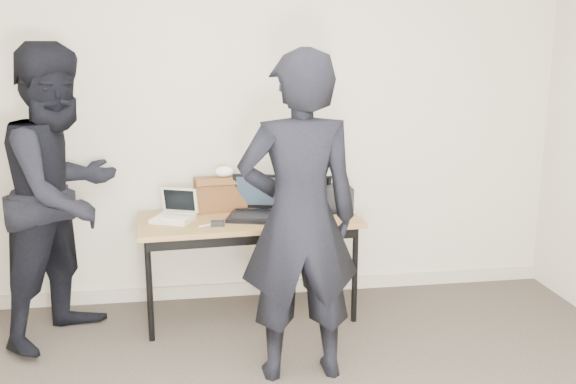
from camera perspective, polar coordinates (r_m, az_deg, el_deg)
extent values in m
cube|color=beige|center=(4.73, -2.45, 6.50)|extent=(4.50, 0.05, 2.70)
cube|color=olive|center=(4.44, -3.53, -2.48)|extent=(1.54, 0.75, 0.03)
cylinder|color=black|center=(4.25, -12.20, -8.60)|extent=(0.04, 0.04, 0.68)
cylinder|color=black|center=(4.46, 5.95, -7.31)|extent=(0.04, 0.04, 0.68)
cylinder|color=black|center=(4.75, -12.28, -6.27)|extent=(0.04, 0.04, 0.68)
cylinder|color=black|center=(4.94, 4.00, -5.23)|extent=(0.04, 0.04, 0.68)
cube|color=black|center=(4.18, -2.89, -4.26)|extent=(1.40, 0.11, 0.06)
cube|color=beige|center=(4.39, -10.20, -2.38)|extent=(0.32, 0.30, 0.03)
cube|color=silver|center=(4.37, -10.34, -2.25)|extent=(0.24, 0.19, 0.01)
cube|color=beige|center=(4.48, -9.61, -0.71)|extent=(0.25, 0.14, 0.18)
cube|color=black|center=(4.47, -9.64, -0.72)|extent=(0.21, 0.11, 0.14)
cube|color=beige|center=(4.48, -9.65, -1.85)|extent=(0.22, 0.10, 0.01)
cube|color=black|center=(4.39, -2.90, -2.23)|extent=(0.43, 0.37, 0.02)
cube|color=black|center=(4.36, -2.97, -2.15)|extent=(0.33, 0.23, 0.01)
cube|color=black|center=(4.52, -2.56, 0.06)|extent=(0.37, 0.18, 0.26)
cube|color=#26333F|center=(4.51, -2.57, 0.07)|extent=(0.32, 0.14, 0.21)
cube|color=black|center=(4.52, -2.61, -1.62)|extent=(0.32, 0.11, 0.02)
cube|color=black|center=(4.58, 2.44, -1.60)|extent=(0.33, 0.25, 0.02)
cube|color=black|center=(4.55, 2.54, -1.53)|extent=(0.27, 0.15, 0.01)
cube|color=black|center=(4.69, 1.95, 0.18)|extent=(0.32, 0.11, 0.21)
cube|color=black|center=(4.69, 1.98, 0.19)|extent=(0.27, 0.08, 0.17)
cube|color=black|center=(4.69, 2.05, -1.14)|extent=(0.28, 0.04, 0.02)
cube|color=#563216|center=(4.60, -6.04, -0.19)|extent=(0.38, 0.21, 0.24)
cube|color=#563216|center=(4.52, -5.93, 0.87)|extent=(0.37, 0.12, 0.07)
cube|color=#563216|center=(4.64, -4.09, -0.30)|extent=(0.03, 0.10, 0.02)
ellipsoid|color=white|center=(4.57, -5.71, 1.82)|extent=(0.14, 0.11, 0.08)
cube|color=black|center=(4.68, 3.95, -0.45)|extent=(0.28, 0.24, 0.16)
cube|color=black|center=(4.24, -6.27, -2.80)|extent=(0.09, 0.06, 0.03)
cube|color=silver|center=(4.31, -3.31, -2.65)|extent=(0.21, 0.15, 0.01)
cube|color=black|center=(4.45, 0.34, -2.11)|extent=(0.31, 0.15, 0.01)
cube|color=black|center=(4.54, 3.04, -1.85)|extent=(0.15, 0.23, 0.01)
cube|color=silver|center=(4.30, -6.31, -2.75)|extent=(0.25, 0.15, 0.01)
cube|color=black|center=(4.66, -1.74, -1.44)|extent=(0.25, 0.04, 0.01)
imported|color=black|center=(3.57, 1.00, -2.43)|extent=(0.69, 0.46, 1.87)
imported|color=black|center=(4.31, -19.37, -0.25)|extent=(1.11, 1.17, 1.90)
cube|color=#B3A795|center=(5.01, -2.26, -8.49)|extent=(4.50, 0.03, 0.10)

